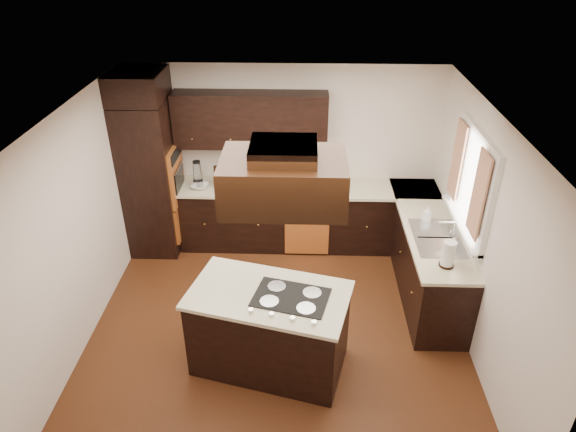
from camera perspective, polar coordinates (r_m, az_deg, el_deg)
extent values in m
cube|color=brown|center=(6.03, -1.16, -12.47)|extent=(4.20, 4.20, 0.02)
cube|color=white|center=(4.71, -1.48, 10.73)|extent=(4.20, 4.20, 0.02)
cube|color=silver|center=(7.13, -0.41, 6.82)|extent=(4.20, 0.02, 2.50)
cube|color=silver|center=(3.67, -3.13, -20.33)|extent=(4.20, 0.02, 2.50)
cube|color=silver|center=(5.77, -22.75, -1.78)|extent=(0.02, 4.20, 2.50)
cube|color=silver|center=(5.57, 20.95, -2.55)|extent=(0.02, 4.20, 2.50)
cube|color=black|center=(7.13, -14.97, 4.08)|extent=(0.65, 0.75, 2.12)
cube|color=#BC6328|center=(7.02, -12.29, 4.53)|extent=(0.05, 0.62, 0.78)
cube|color=black|center=(7.22, -0.21, -0.08)|extent=(2.93, 0.60, 0.88)
cube|color=black|center=(6.63, 14.97, -4.24)|extent=(0.60, 2.40, 0.88)
cube|color=beige|center=(6.98, -0.22, 3.12)|extent=(2.93, 0.63, 0.04)
cube|color=beige|center=(6.39, 15.38, -0.83)|extent=(0.63, 2.40, 0.04)
cube|color=black|center=(6.79, -4.18, 10.59)|extent=(2.00, 0.34, 0.72)
cube|color=#BC6328|center=(6.98, 2.11, -1.65)|extent=(0.60, 0.05, 0.72)
cube|color=white|center=(5.83, 19.78, 3.69)|extent=(0.06, 1.32, 1.12)
cube|color=white|center=(5.84, 20.04, 3.68)|extent=(0.00, 1.20, 1.00)
cube|color=beige|center=(5.43, 20.43, 2.20)|extent=(0.02, 0.34, 0.90)
cube|color=beige|center=(6.15, 18.29, 5.88)|extent=(0.02, 0.34, 0.90)
cube|color=silver|center=(6.09, 16.20, -2.34)|extent=(0.52, 0.84, 0.01)
cube|color=black|center=(5.36, -2.07, -12.61)|extent=(1.65, 1.16, 0.88)
cube|color=beige|center=(5.05, -2.17, -8.78)|extent=(1.72, 1.23, 0.04)
cube|color=black|center=(4.99, 0.33, -9.01)|extent=(0.80, 0.63, 0.01)
cube|color=black|center=(4.33, -0.50, 3.91)|extent=(1.05, 0.72, 0.42)
cube|color=black|center=(4.22, -0.51, 7.27)|extent=(0.55, 0.50, 0.13)
cylinder|color=silver|center=(7.05, -9.92, 3.56)|extent=(0.15, 0.15, 0.10)
cone|color=silver|center=(6.97, -10.05, 4.88)|extent=(0.13, 0.13, 0.26)
cube|color=black|center=(6.97, -6.70, 4.43)|extent=(0.38, 0.17, 0.30)
imported|color=white|center=(7.03, -9.79, 3.27)|extent=(0.26, 0.26, 0.06)
imported|color=white|center=(6.37, 15.19, 0.28)|extent=(0.11, 0.11, 0.19)
cylinder|color=white|center=(5.57, 17.37, -4.07)|extent=(0.17, 0.17, 0.30)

